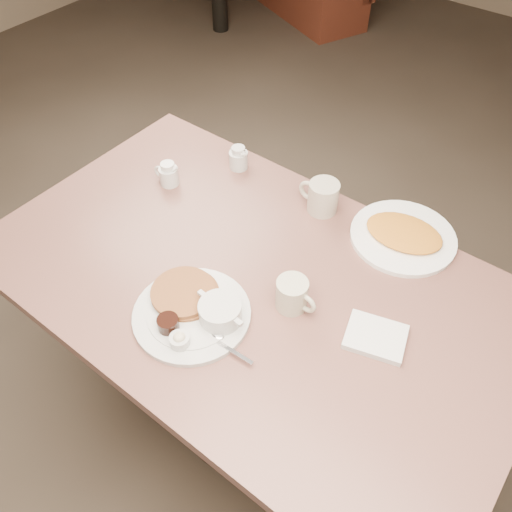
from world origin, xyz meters
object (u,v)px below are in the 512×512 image
Objects in this scene: diner_table at (252,314)px; coffee_mug_far at (322,197)px; creamer_right at (238,158)px; hash_plate at (403,235)px; creamer_left at (168,174)px; coffee_mug_near at (293,294)px; main_plate at (196,310)px.

coffee_mug_far reaches higher than diner_table.
creamer_right reaches higher than hash_plate.
creamer_left is at bearing -156.76° from coffee_mug_far.
hash_plate is (0.12, 0.40, -0.03)m from coffee_mug_near.
coffee_mug_far is (-0.00, 0.35, 0.22)m from diner_table.
main_plate reaches higher than hash_plate.
creamer_right is at bearing 133.15° from diner_table.
creamer_left is at bearing -121.48° from creamer_right.
creamer_right is (0.13, 0.20, -0.00)m from creamer_left.
main_plate is 4.28× the size of creamer_right.
main_plate is 0.65m from hash_plate.
creamer_right reaches higher than diner_table.
main_plate is at bearing -93.54° from coffee_mug_far.
main_plate is 3.21× the size of coffee_mug_near.
coffee_mug_near is 0.39m from coffee_mug_far.
coffee_mug_near is 0.42m from hash_plate.
diner_table is 0.26m from coffee_mug_near.
main_plate is at bearing -117.03° from hash_plate.
coffee_mug_far is (0.03, 0.54, 0.03)m from main_plate.
diner_table is 3.92× the size of main_plate.
creamer_left is at bearing 141.21° from main_plate.
creamer_left is 0.76m from hash_plate.
hash_plate is at bearing 56.24° from diner_table.
coffee_mug_near is at bearing -4.46° from diner_table.
creamer_left is 0.24m from creamer_right.
hash_plate reaches higher than diner_table.
creamer_left is 1.02× the size of creamer_right.
creamer_right is at bearing 118.86° from main_plate.
coffee_mug_far is 0.50m from creamer_left.
creamer_left is at bearing 164.71° from coffee_mug_near.
coffee_mug_near is (0.14, -0.01, 0.22)m from diner_table.
coffee_mug_far is at bearing -1.15° from creamer_right.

